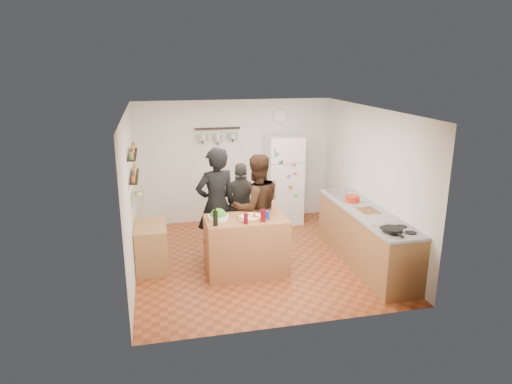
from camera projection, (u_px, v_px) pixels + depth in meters
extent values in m
plane|color=brown|center=(257.00, 258.00, 7.76)|extent=(4.20, 4.20, 0.00)
plane|color=white|center=(257.00, 110.00, 7.07)|extent=(4.20, 4.20, 0.00)
plane|color=silver|center=(235.00, 161.00, 9.38)|extent=(4.00, 0.00, 4.00)
plane|color=silver|center=(130.00, 195.00, 6.99)|extent=(0.00, 4.20, 4.20)
plane|color=silver|center=(370.00, 181.00, 7.84)|extent=(0.00, 4.20, 4.20)
cube|color=#A2683B|center=(246.00, 246.00, 7.13)|extent=(1.25, 0.72, 0.91)
cube|color=#936035|center=(251.00, 218.00, 7.00)|extent=(0.42, 0.34, 0.02)
cylinder|color=beige|center=(251.00, 216.00, 6.99)|extent=(0.34, 0.34, 0.02)
cylinder|color=white|center=(218.00, 217.00, 6.95)|extent=(0.31, 0.31, 0.06)
cylinder|color=black|center=(215.00, 218.00, 6.66)|extent=(0.07, 0.07, 0.22)
cylinder|color=#580715|center=(246.00, 219.00, 6.75)|extent=(0.06, 0.06, 0.16)
cylinder|color=#5C070D|center=(263.00, 215.00, 6.84)|extent=(0.08, 0.08, 0.19)
cylinder|color=#9F6742|center=(273.00, 209.00, 7.12)|extent=(0.06, 0.06, 0.19)
cylinder|color=navy|center=(267.00, 215.00, 6.94)|extent=(0.08, 0.08, 0.13)
imported|color=black|center=(216.00, 205.00, 7.48)|extent=(0.80, 0.64, 1.92)
imported|color=black|center=(256.00, 208.00, 7.55)|extent=(0.98, 0.83, 1.80)
imported|color=#2E2B29|center=(242.00, 206.00, 8.03)|extent=(0.97, 0.55, 1.55)
cube|color=#9E7042|center=(366.00, 237.00, 7.48)|extent=(0.63, 2.63, 0.90)
cube|color=white|center=(398.00, 231.00, 6.46)|extent=(0.60, 0.62, 0.02)
cylinder|color=black|center=(392.00, 230.00, 6.42)|extent=(0.29, 0.29, 0.06)
cube|color=silver|center=(346.00, 196.00, 8.15)|extent=(0.50, 0.80, 0.03)
cube|color=brown|center=(368.00, 211.00, 7.33)|extent=(0.30, 0.40, 0.02)
cylinder|color=red|center=(352.00, 199.00, 7.78)|extent=(0.25, 0.25, 0.10)
cube|color=white|center=(283.00, 179.00, 9.35)|extent=(0.70, 0.68, 1.80)
cylinder|color=silver|center=(280.00, 116.00, 9.32)|extent=(0.30, 0.03, 0.30)
cube|color=black|center=(134.00, 176.00, 7.12)|extent=(0.12, 1.00, 0.02)
cube|color=black|center=(133.00, 154.00, 7.03)|extent=(0.12, 1.00, 0.02)
cube|color=silver|center=(138.00, 198.00, 7.23)|extent=(0.18, 0.35, 0.14)
cube|color=#AC8548|center=(151.00, 247.00, 7.31)|extent=(0.50, 0.80, 0.73)
cube|color=black|center=(218.00, 129.00, 9.02)|extent=(0.90, 0.04, 0.04)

